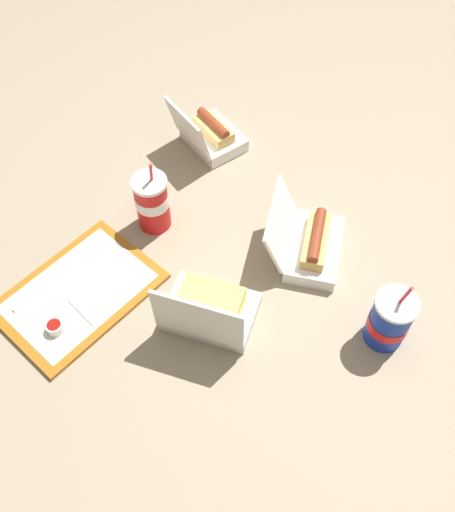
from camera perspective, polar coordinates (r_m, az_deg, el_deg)
The scene contains 10 objects.
ground_plane at distance 1.45m, azimuth 1.26°, elevation -0.31°, with size 3.20×3.20×0.00m, color gray.
food_tray at distance 1.43m, azimuth -14.65°, elevation -3.61°, with size 0.37×0.27×0.01m.
ketchup_cup at distance 1.38m, azimuth -16.89°, elevation -6.79°, with size 0.04×0.04×0.02m.
napkin_stack at distance 1.40m, azimuth -12.99°, elevation -4.23°, with size 0.10×0.10×0.00m, color white.
plastic_fork at distance 1.45m, azimuth -19.20°, elevation -3.60°, with size 0.11×0.01×0.01m, color white.
clamshell_hotdog_front at distance 1.69m, azimuth -1.72°, elevation 12.04°, with size 0.21×0.21×0.17m.
clamshell_sandwich_back at distance 1.32m, azimuth -1.83°, elevation -5.31°, with size 0.23×0.25×0.19m.
clamshell_hotdog_right at distance 1.44m, azimuth 8.30°, elevation 1.22°, with size 0.27×0.26×0.16m.
soda_cup_front at distance 1.47m, azimuth -7.54°, elevation 5.38°, with size 0.09×0.09×0.22m.
soda_cup_corner at distance 1.32m, azimuth 15.89°, elevation -6.21°, with size 0.10×0.10×0.21m.
Camera 1 is at (-0.65, -0.52, 1.19)m, focal length 40.00 mm.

